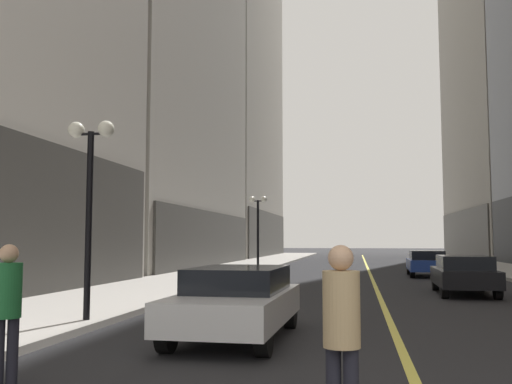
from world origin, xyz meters
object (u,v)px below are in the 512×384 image
(car_black, at_px, (464,273))
(street_lamp_left_far, at_px, (258,216))
(pedestrian_in_tan_trench, at_px, (342,327))
(pedestrian_in_green_parka, at_px, (7,303))
(street_lamp_left_near, at_px, (90,175))
(car_white, at_px, (237,300))
(car_blue, at_px, (426,262))

(car_black, height_order, street_lamp_left_far, street_lamp_left_far)
(pedestrian_in_tan_trench, height_order, pedestrian_in_green_parka, pedestrian_in_tan_trench)
(pedestrian_in_tan_trench, xyz_separation_m, street_lamp_left_near, (-5.54, 6.11, 2.21))
(car_black, bearing_deg, car_white, -120.90)
(car_white, distance_m, car_black, 11.29)
(car_black, relative_size, street_lamp_left_far, 0.98)
(pedestrian_in_tan_trench, bearing_deg, car_white, 111.59)
(car_blue, xyz_separation_m, pedestrian_in_tan_trench, (-3.66, -24.81, 0.33))
(pedestrian_in_tan_trench, relative_size, street_lamp_left_near, 0.40)
(car_blue, xyz_separation_m, street_lamp_left_far, (-9.19, 2.62, 2.54))
(car_white, relative_size, car_blue, 1.02)
(pedestrian_in_green_parka, bearing_deg, street_lamp_left_far, 92.98)
(car_blue, xyz_separation_m, pedestrian_in_green_parka, (-7.83, -23.57, 0.33))
(street_lamp_left_near, bearing_deg, pedestrian_in_tan_trench, -47.82)
(street_lamp_left_near, distance_m, street_lamp_left_far, 21.32)
(car_white, bearing_deg, pedestrian_in_tan_trench, -68.41)
(car_blue, xyz_separation_m, street_lamp_left_near, (-9.19, -18.70, 2.54))
(car_black, height_order, street_lamp_left_near, street_lamp_left_near)
(car_blue, height_order, pedestrian_in_tan_trench, pedestrian_in_tan_trench)
(car_white, bearing_deg, car_black, 59.10)
(car_white, bearing_deg, car_blue, 73.64)
(street_lamp_left_far, bearing_deg, pedestrian_in_tan_trench, -78.59)
(car_white, height_order, pedestrian_in_tan_trench, pedestrian_in_tan_trench)
(pedestrian_in_green_parka, bearing_deg, car_blue, 71.62)
(car_blue, distance_m, pedestrian_in_tan_trench, 25.08)
(pedestrian_in_green_parka, bearing_deg, car_black, 60.07)
(street_lamp_left_near, xyz_separation_m, street_lamp_left_far, (0.00, 21.32, 0.00))
(car_white, relative_size, pedestrian_in_green_parka, 2.44)
(car_white, height_order, pedestrian_in_green_parka, pedestrian_in_green_parka)
(car_black, distance_m, street_lamp_left_near, 13.04)
(car_white, distance_m, street_lamp_left_near, 4.37)
(car_blue, bearing_deg, pedestrian_in_green_parka, -108.38)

